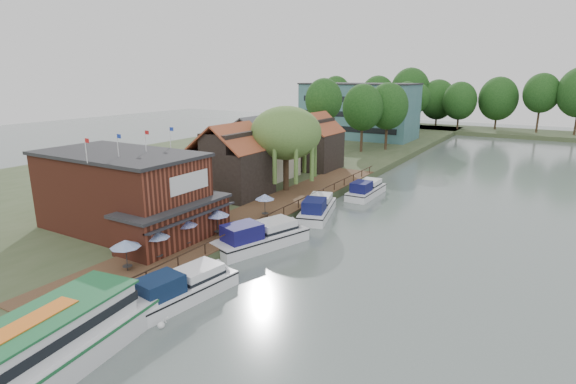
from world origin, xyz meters
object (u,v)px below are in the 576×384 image
Objects in this scene: umbrella_2 at (186,233)px; cruiser_1 at (261,233)px; pub at (137,194)px; umbrella_3 at (218,223)px; umbrella_0 at (126,255)px; willow at (286,149)px; cottage_a at (231,160)px; cruiser_2 at (318,206)px; umbrella_4 at (265,205)px; cruiser_0 at (182,284)px; cottage_c at (314,141)px; cottage_b at (259,147)px; tour_boat at (23,357)px; cruiser_3 at (366,188)px; hotel_block at (359,110)px; swan at (161,325)px; umbrella_1 at (158,245)px.

umbrella_2 is 6.65m from cruiser_1.
pub is 7.75m from umbrella_3.
umbrella_0 is 1.00× the size of umbrella_2.
willow reaches higher than umbrella_0.
cottage_a is 11.92m from cruiser_2.
cruiser_1 is (2.70, -4.71, -1.01)m from umbrella_4.
cruiser_0 is at bearing -73.94° from willow.
cottage_a is at bearing -93.01° from cottage_c.
cruiser_0 is at bearing -66.43° from cruiser_1.
tour_boat is (14.72, -41.51, -3.57)m from cottage_b.
cruiser_3 is (12.65, 11.20, -4.14)m from cottage_a.
umbrella_0 is (5.95, -6.32, -2.36)m from pub.
cruiser_0 is at bearing -104.00° from cruiser_2.
hotel_block is 49.30m from cruiser_3.
umbrella_3 is (14.78, -68.08, -4.86)m from hotel_block.
cottage_b is 38.36m from swan.
pub reaches higher than umbrella_1.
umbrella_1 is at bearing -100.31° from cruiser_3.
umbrella_0 is 7.40m from swan.
hotel_block is at bearing 113.36° from cruiser_3.
umbrella_0 is at bearing 106.85° from tour_boat.
willow is 1.09× the size of cruiser_0.
tour_boat is at bearing -91.58° from cruiser_3.
cruiser_3 is at bearing 4.38° from cottage_b.
willow is at bearing -33.69° from cottage_b.
cottage_a is (7.00, -56.00, -1.90)m from hotel_block.
cottage_c is 14.62m from cruiser_3.
cottage_a and cottage_c have the same top height.
hotel_block is 73.07m from umbrella_2.
pub reaches higher than umbrella_2.
hotel_block is 68.83m from cruiser_1.
cruiser_1 is (10.07, -29.15, -3.98)m from cottage_c.
cottage_a is at bearing 146.95° from umbrella_4.
hotel_block is 57.73× the size of swan.
cruiser_0 is at bearing -91.53° from cruiser_3.
cruiser_3 is at bearing 104.50° from cruiser_1.
umbrella_4 reaches higher than swan.
cruiser_2 is at bearing 95.05° from swan.
tour_boat is (0.65, -21.36, 0.40)m from cruiser_1.
umbrella_1 is at bearing -79.11° from hotel_block.
cottage_a is 15.54m from cruiser_1.
cottage_b reaches higher than umbrella_4.
willow is 17.83m from umbrella_3.
tour_boat is 34.84× the size of swan.
umbrella_2 is at bearing -4.59° from pub.
umbrella_1 is at bearing -93.41° from umbrella_3.
cottage_b reaches higher than cruiser_0.
umbrella_1 is (6.38, -37.74, -2.96)m from cottage_c.
hotel_block is at bearing 102.25° from umbrella_3.
umbrella_1 is 0.25× the size of cruiser_0.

